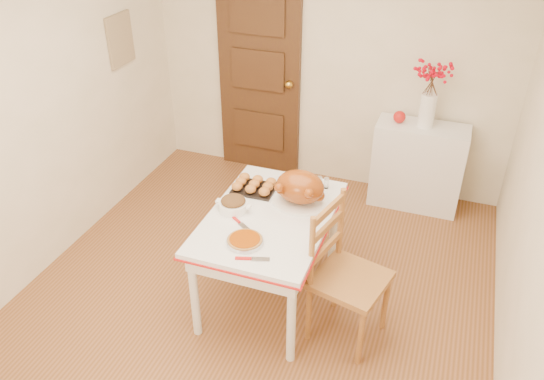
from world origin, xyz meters
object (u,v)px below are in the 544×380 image
at_px(sideboard, 417,166).
at_px(pumpkin_pie, 245,240).
at_px(kitchen_table, 270,257).
at_px(chair_oak, 351,277).
at_px(turkey_platter, 300,189).

xyz_separation_m(sideboard, pumpkin_pie, (-0.90, -2.05, 0.36)).
distance_m(sideboard, kitchen_table, 1.90).
bearing_deg(chair_oak, turkey_platter, 65.20).
bearing_deg(chair_oak, pumpkin_pie, 118.33).
height_order(kitchen_table, pumpkin_pie, pumpkin_pie).
bearing_deg(pumpkin_pie, chair_oak, 14.14).
height_order(sideboard, chair_oak, chair_oak).
relative_size(sideboard, pumpkin_pie, 3.44).
distance_m(sideboard, pumpkin_pie, 2.27).
bearing_deg(kitchen_table, sideboard, 62.98).
height_order(kitchen_table, chair_oak, chair_oak).
relative_size(turkey_platter, pumpkin_pie, 1.72).
distance_m(kitchen_table, chair_oak, 0.68).
xyz_separation_m(sideboard, chair_oak, (-0.22, -1.88, 0.11)).
bearing_deg(sideboard, kitchen_table, -117.02).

